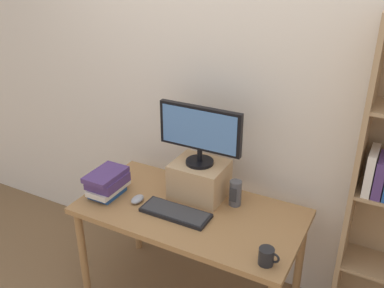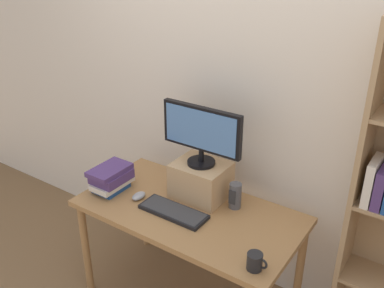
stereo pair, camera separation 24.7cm
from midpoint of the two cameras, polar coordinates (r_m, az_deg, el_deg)
name	(u,v)px [view 2 (the right image)]	position (r m, az deg, el deg)	size (l,w,h in m)	color
back_wall	(234,98)	(2.76, 8.18, 6.00)	(7.00, 0.08, 2.60)	beige
desk	(189,220)	(2.66, 2.28, -10.18)	(1.36, 0.71, 0.74)	#9E7042
riser_box	(201,180)	(2.69, 3.86, -4.88)	(0.33, 0.28, 0.23)	tan
computer_monitor	(201,132)	(2.54, 4.06, 1.50)	(0.53, 0.17, 0.37)	black
keyboard	(173,211)	(2.57, 0.29, -9.07)	(0.42, 0.16, 0.02)	black
computer_mouse	(139,196)	(2.71, -4.52, -6.99)	(0.06, 0.10, 0.04)	#99999E
book_stack	(111,178)	(2.79, -8.25, -4.57)	(0.19, 0.28, 0.16)	navy
coffee_mug	(255,262)	(2.21, 11.71, -15.21)	(0.11, 0.08, 0.09)	black
desk_speaker	(235,196)	(2.61, 8.50, -6.91)	(0.07, 0.08, 0.16)	#4C4C51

